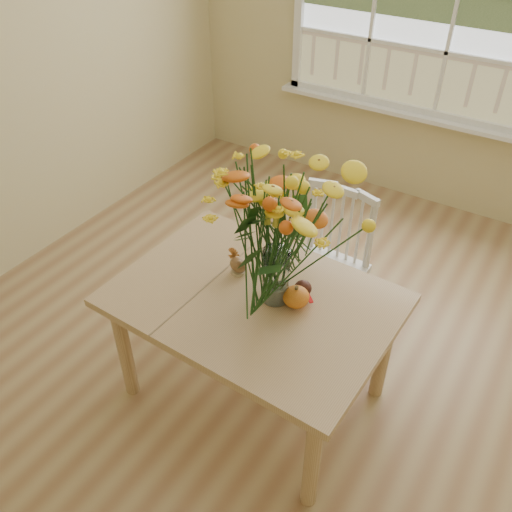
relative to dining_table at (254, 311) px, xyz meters
The scene contains 8 objects.
floor 0.59m from the dining_table, 43.82° to the left, with size 4.00×4.50×0.01m, color #986F49.
wall_back 2.45m from the dining_table, 88.04° to the left, with size 4.00×0.02×2.70m, color beige.
dining_table is the anchor object (origin of this frame).
windsor_chair 0.68m from the dining_table, 83.80° to the left, with size 0.41×0.39×0.86m.
flower_vase 0.50m from the dining_table, 26.36° to the left, with size 0.56×0.56×0.67m.
pumpkin 0.24m from the dining_table, 15.40° to the left, with size 0.12×0.12×0.09m, color #CE5718.
turkey_figurine 0.23m from the dining_table, 145.16° to the left, with size 0.10×0.08×0.11m.
dark_gourd 0.25m from the dining_table, 35.77° to the left, with size 0.13×0.10×0.07m.
Camera 1 is at (0.89, -1.60, 2.31)m, focal length 38.00 mm.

